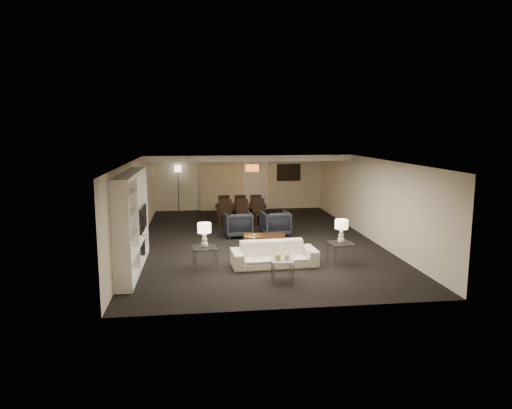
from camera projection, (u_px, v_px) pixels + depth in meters
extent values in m
plane|color=black|center=(256.00, 240.00, 13.98)|extent=(11.00, 11.00, 0.00)
cube|color=silver|center=(256.00, 158.00, 13.58)|extent=(7.00, 11.00, 0.02)
cube|color=beige|center=(239.00, 180.00, 19.17)|extent=(7.00, 0.02, 2.50)
cube|color=beige|center=(294.00, 244.00, 8.40)|extent=(7.00, 0.02, 2.50)
cube|color=beige|center=(138.00, 202.00, 13.34)|extent=(0.02, 11.00, 2.50)
cube|color=beige|center=(367.00, 197.00, 14.22)|extent=(0.02, 11.00, 2.50)
cube|color=silver|center=(244.00, 155.00, 17.02)|extent=(7.00, 4.00, 0.20)
cube|color=beige|center=(218.00, 182.00, 18.98)|extent=(1.50, 0.12, 2.40)
cube|color=silver|center=(256.00, 185.00, 19.26)|extent=(0.90, 0.05, 2.10)
cube|color=#142D38|center=(289.00, 172.00, 19.34)|extent=(0.95, 0.04, 0.65)
cylinder|color=#D8591E|center=(252.00, 168.00, 17.14)|extent=(0.52, 0.52, 0.24)
imported|color=beige|center=(274.00, 254.00, 11.24)|extent=(2.13, 0.93, 0.61)
imported|color=black|center=(238.00, 224.00, 14.38)|extent=(0.90, 0.93, 0.78)
imported|color=black|center=(275.00, 223.00, 14.53)|extent=(0.93, 0.96, 0.78)
sphere|color=#D9C073|center=(278.00, 257.00, 10.11)|extent=(0.15, 0.15, 0.15)
sphere|color=tan|center=(287.00, 257.00, 10.14)|extent=(0.13, 0.13, 0.13)
imported|color=black|center=(138.00, 219.00, 11.76)|extent=(1.11, 0.15, 0.64)
imported|color=#233699|center=(124.00, 234.00, 9.66)|extent=(0.16, 0.16, 0.17)
imported|color=#A88338|center=(128.00, 206.00, 10.27)|extent=(0.15, 0.15, 0.16)
cube|color=black|center=(142.00, 238.00, 11.77)|extent=(0.14, 0.14, 1.15)
imported|color=black|center=(241.00, 214.00, 16.51)|extent=(1.89, 1.13, 0.64)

